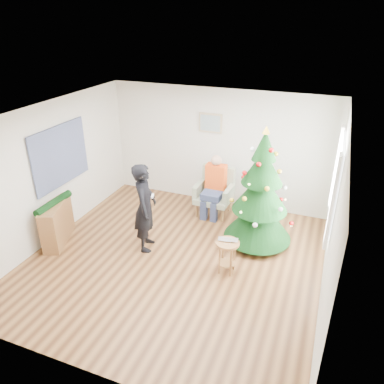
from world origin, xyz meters
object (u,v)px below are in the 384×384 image
at_px(console, 57,223).
at_px(stool, 227,257).
at_px(christmas_tree, 261,194).
at_px(armchair, 214,197).
at_px(standing_man, 145,208).

bearing_deg(console, stool, -16.37).
bearing_deg(stool, christmas_tree, 75.56).
height_order(christmas_tree, armchair, christmas_tree).
height_order(standing_man, console, standing_man).
xyz_separation_m(armchair, standing_man, (-0.76, -1.73, 0.47)).
bearing_deg(christmas_tree, standing_man, -154.04).
bearing_deg(stool, armchair, 114.00).
xyz_separation_m(standing_man, console, (-1.68, -0.43, -0.44)).
relative_size(armchair, console, 1.01).
distance_m(christmas_tree, console, 3.86).
bearing_deg(armchair, console, -137.17).
xyz_separation_m(christmas_tree, standing_man, (-1.89, -0.92, -0.20)).
bearing_deg(console, standing_man, -6.52).
distance_m(stool, standing_man, 1.70).
bearing_deg(stool, standing_man, 173.80).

